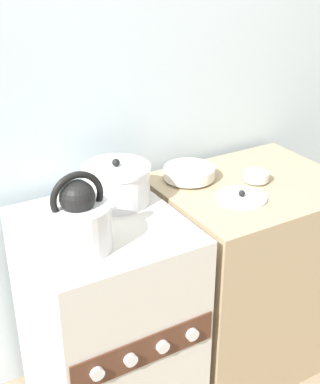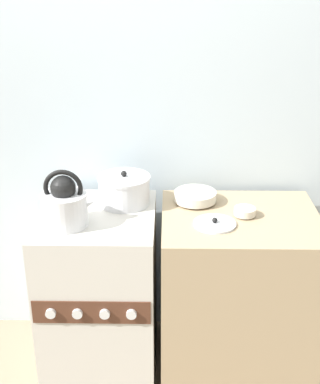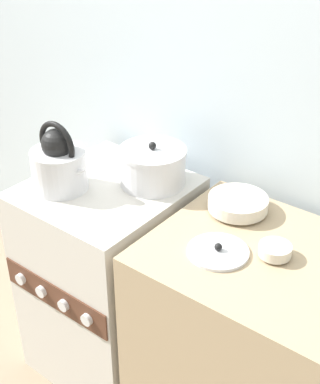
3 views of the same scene
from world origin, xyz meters
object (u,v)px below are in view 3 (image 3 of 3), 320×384
stove (111,278)px  kettle (59,164)px  cooking_pot (153,166)px  small_ceramic_bowl (275,250)px  loose_pot_lid (218,251)px  enamel_bowl (238,203)px

stove → kettle: kettle is taller
kettle → cooking_pot: 0.33m
stove → small_ceramic_bowl: small_ceramic_bowl is taller
loose_pot_lid → small_ceramic_bowl: bearing=32.0°
cooking_pot → loose_pot_lid: (0.41, -0.20, -0.07)m
kettle → enamel_bowl: (0.57, 0.27, -0.08)m
kettle → loose_pot_lid: (0.64, 0.03, -0.10)m
kettle → cooking_pot: (0.24, 0.23, -0.03)m
cooking_pot → small_ceramic_bowl: cooking_pot is taller
enamel_bowl → stove: bearing=-159.8°
stove → loose_pot_lid: (0.53, -0.07, 0.42)m
kettle → cooking_pot: bearing=44.2°
small_ceramic_bowl → loose_pot_lid: bearing=-148.0°
loose_pot_lid → cooking_pot: bearing=154.2°
enamel_bowl → cooking_pot: bearing=-173.2°
cooking_pot → small_ceramic_bowl: 0.56m
stove → cooking_pot: 0.52m
enamel_bowl → loose_pot_lid: (0.07, -0.24, -0.02)m
kettle → enamel_bowl: bearing=25.2°
small_ceramic_bowl → loose_pot_lid: size_ratio=0.53×
cooking_pot → small_ceramic_bowl: (0.55, -0.11, -0.06)m
enamel_bowl → loose_pot_lid: size_ratio=1.08×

